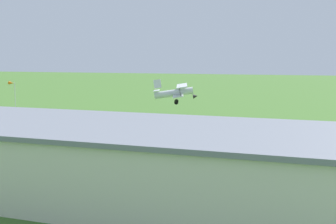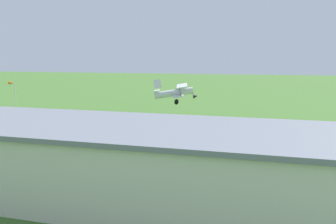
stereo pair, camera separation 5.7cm
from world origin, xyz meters
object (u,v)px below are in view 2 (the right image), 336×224
object	(u,v)px
hangar	(118,160)
person_near_hangar_door	(27,135)
person_by_parked_cars	(49,135)
windsock	(12,85)
biplane	(176,92)

from	to	relation	value
hangar	person_near_hangar_door	world-z (taller)	hangar
person_by_parked_cars	windsock	xyz separation A→B (m)	(21.19, -21.68, 4.54)
person_by_parked_cars	person_near_hangar_door	bearing A→B (deg)	14.83
hangar	person_by_parked_cars	bearing A→B (deg)	-46.25
biplane	person_near_hangar_door	distance (m)	23.48
biplane	windsock	xyz separation A→B (m)	(32.94, -4.54, 0.13)
person_near_hangar_door	person_by_parked_cars	bearing A→B (deg)	-165.17
hangar	windsock	world-z (taller)	windsock
person_by_parked_cars	hangar	bearing A→B (deg)	133.75
hangar	person_by_parked_cars	xyz separation A→B (m)	(17.82, -18.61, -1.95)
hangar	biplane	world-z (taller)	biplane
person_near_hangar_door	windsock	distance (m)	29.35
biplane	person_by_parked_cars	world-z (taller)	biplane
hangar	person_near_hangar_door	bearing A→B (deg)	-40.91
hangar	windsock	distance (m)	56.14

